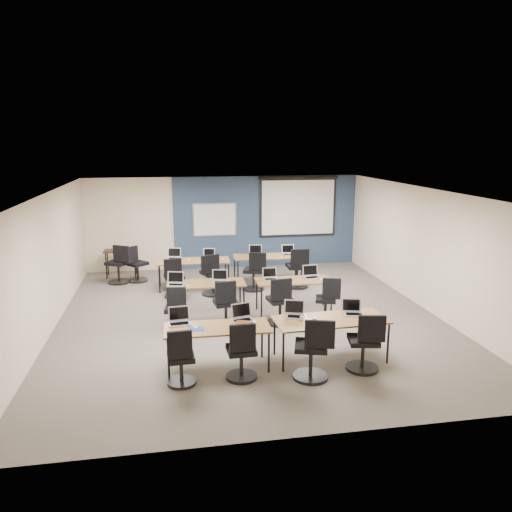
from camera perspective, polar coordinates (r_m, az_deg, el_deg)
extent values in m
cube|color=#6B6354|center=(10.79, -0.76, -7.04)|extent=(8.00, 9.00, 0.02)
cube|color=white|center=(10.19, -0.81, 7.38)|extent=(8.00, 9.00, 0.02)
cube|color=beige|center=(14.79, -3.60, 3.84)|extent=(8.00, 0.04, 2.70)
cube|color=beige|center=(6.20, 6.00, -9.31)|extent=(8.00, 0.04, 2.70)
cube|color=beige|center=(10.55, -22.76, -0.89)|extent=(0.04, 9.00, 2.70)
cube|color=beige|center=(11.72, 18.90, 0.73)|extent=(0.04, 9.00, 2.70)
cube|color=#3D5977|center=(14.95, 1.19, 3.96)|extent=(5.50, 0.04, 2.70)
cube|color=#ABADB0|center=(14.67, -4.74, 4.14)|extent=(1.28, 0.02, 0.98)
cube|color=white|center=(14.66, -4.73, 4.14)|extent=(1.20, 0.02, 0.90)
cube|color=black|center=(15.04, 4.82, 5.70)|extent=(2.32, 0.03, 1.82)
cube|color=white|center=(15.03, 4.82, 5.55)|extent=(2.20, 0.02, 1.62)
cylinder|color=black|center=(14.95, 4.89, 8.89)|extent=(2.40, 0.10, 0.10)
cube|color=olive|center=(8.27, -4.45, -8.18)|extent=(1.73, 0.72, 0.03)
cylinder|color=black|center=(8.11, -9.98, -11.60)|extent=(0.04, 0.04, 0.70)
cylinder|color=black|center=(8.25, 1.47, -10.96)|extent=(0.04, 0.04, 0.70)
cylinder|color=black|center=(8.66, -10.00, -9.96)|extent=(0.04, 0.04, 0.70)
cylinder|color=black|center=(8.79, 0.69, -9.40)|extent=(0.04, 0.04, 0.70)
cube|color=brown|center=(8.69, 8.55, -7.22)|extent=(1.94, 0.81, 0.03)
cylinder|color=black|center=(8.29, 3.14, -10.85)|extent=(0.04, 0.04, 0.70)
cylinder|color=black|center=(8.85, 14.85, -9.69)|extent=(0.04, 0.04, 0.70)
cylinder|color=black|center=(8.90, 2.13, -9.10)|extent=(0.04, 0.04, 0.70)
cylinder|color=black|center=(9.43, 13.10, -8.15)|extent=(0.04, 0.04, 0.70)
cube|color=#A06336|center=(10.77, -5.71, -3.14)|extent=(1.67, 0.70, 0.03)
cylinder|color=black|center=(10.58, -9.75, -5.64)|extent=(0.04, 0.04, 0.70)
cylinder|color=black|center=(10.69, -1.39, -5.26)|extent=(0.04, 0.04, 0.70)
cylinder|color=black|center=(11.13, -9.78, -4.71)|extent=(0.04, 0.04, 0.70)
cylinder|color=black|center=(11.23, -1.83, -4.35)|extent=(0.04, 0.04, 0.70)
cube|color=#A17330|center=(10.98, 4.35, -2.81)|extent=(1.67, 0.70, 0.03)
cylinder|color=black|center=(10.65, 0.63, -5.32)|extent=(0.04, 0.04, 0.70)
cylinder|color=black|center=(11.03, 8.62, -4.82)|extent=(0.04, 0.04, 0.70)
cylinder|color=black|center=(11.19, 0.09, -4.41)|extent=(0.04, 0.04, 0.70)
cylinder|color=black|center=(11.55, 7.71, -3.97)|extent=(0.04, 0.04, 0.70)
cube|color=#9E6746|center=(12.82, -7.18, -0.56)|extent=(1.84, 0.77, 0.03)
cylinder|color=black|center=(12.58, -10.98, -2.68)|extent=(0.04, 0.04, 0.70)
cylinder|color=black|center=(12.66, -3.16, -2.35)|extent=(0.04, 0.04, 0.70)
cylinder|color=black|center=(13.21, -10.95, -1.92)|extent=(0.04, 0.04, 0.70)
cylinder|color=black|center=(13.29, -3.49, -1.62)|extent=(0.04, 0.04, 0.70)
cube|color=brown|center=(13.21, 1.35, -0.05)|extent=(1.81, 0.75, 0.03)
cylinder|color=black|center=(12.86, -2.08, -2.10)|extent=(0.04, 0.04, 0.70)
cylinder|color=black|center=(13.19, 5.22, -1.76)|extent=(0.04, 0.04, 0.70)
cylinder|color=black|center=(13.47, -2.45, -1.41)|extent=(0.04, 0.04, 0.70)
cylinder|color=black|center=(13.79, 4.53, -1.10)|extent=(0.04, 0.04, 0.70)
cube|color=#9F9EAC|center=(8.44, -8.75, -7.67)|extent=(0.35, 0.26, 0.02)
cube|color=black|center=(8.42, -8.75, -7.64)|extent=(0.30, 0.15, 0.00)
cube|color=#9F9EAC|center=(8.53, -8.81, -6.49)|extent=(0.35, 0.07, 0.24)
cube|color=black|center=(8.52, -8.80, -6.51)|extent=(0.31, 0.05, 0.20)
ellipsoid|color=white|center=(8.25, -6.90, -8.11)|extent=(0.06, 0.09, 0.03)
cylinder|color=black|center=(8.11, -8.48, -14.08)|extent=(0.46, 0.46, 0.05)
cylinder|color=black|center=(8.03, -8.53, -12.94)|extent=(0.06, 0.06, 0.41)
cube|color=black|center=(7.93, -8.59, -11.36)|extent=(0.41, 0.41, 0.08)
cube|color=black|center=(7.65, -8.70, -10.02)|extent=(0.37, 0.06, 0.44)
cube|color=silver|center=(8.50, -1.54, -7.37)|extent=(0.36, 0.26, 0.02)
cube|color=black|center=(8.47, -1.52, -7.34)|extent=(0.30, 0.15, 0.00)
cube|color=silver|center=(8.58, -1.69, -6.20)|extent=(0.36, 0.07, 0.25)
cube|color=black|center=(8.57, -1.68, -6.22)|extent=(0.31, 0.05, 0.20)
ellipsoid|color=white|center=(8.42, -0.14, -7.54)|extent=(0.08, 0.11, 0.04)
cylinder|color=black|center=(8.21, -1.67, -13.60)|extent=(0.50, 0.50, 0.05)
cylinder|color=black|center=(8.12, -1.68, -12.36)|extent=(0.06, 0.06, 0.44)
cube|color=black|center=(8.01, -1.70, -10.66)|extent=(0.44, 0.44, 0.08)
cube|color=black|center=(7.72, -1.54, -9.36)|extent=(0.41, 0.06, 0.44)
cube|color=#BEBEBE|center=(8.69, 4.62, -6.94)|extent=(0.35, 0.26, 0.02)
cube|color=black|center=(8.67, 4.65, -6.91)|extent=(0.30, 0.15, 0.00)
cube|color=#BEBEBE|center=(8.77, 4.41, -5.81)|extent=(0.35, 0.06, 0.24)
cube|color=black|center=(8.77, 4.42, -5.83)|extent=(0.31, 0.05, 0.20)
ellipsoid|color=white|center=(8.66, 6.75, -7.06)|extent=(0.07, 0.10, 0.03)
cylinder|color=black|center=(8.25, 6.22, -13.51)|extent=(0.57, 0.57, 0.05)
cylinder|color=black|center=(8.15, 6.26, -12.08)|extent=(0.06, 0.06, 0.51)
cube|color=black|center=(8.04, 6.31, -10.19)|extent=(0.51, 0.51, 0.08)
cube|color=black|center=(7.75, 7.30, -8.87)|extent=(0.46, 0.06, 0.44)
cube|color=silver|center=(8.95, 11.11, -6.54)|extent=(0.33, 0.24, 0.02)
cube|color=black|center=(8.93, 11.16, -6.51)|extent=(0.28, 0.14, 0.00)
cube|color=silver|center=(9.03, 10.84, -5.51)|extent=(0.33, 0.06, 0.23)
cube|color=black|center=(9.02, 10.86, -5.53)|extent=(0.29, 0.04, 0.19)
ellipsoid|color=white|center=(8.88, 12.92, -6.78)|extent=(0.07, 0.11, 0.04)
cylinder|color=black|center=(8.66, 12.02, -12.39)|extent=(0.54, 0.54, 0.05)
cylinder|color=black|center=(8.57, 12.08, -11.11)|extent=(0.06, 0.06, 0.48)
cube|color=black|center=(8.47, 12.17, -9.39)|extent=(0.48, 0.48, 0.08)
cube|color=black|center=(8.20, 13.10, -8.09)|extent=(0.43, 0.06, 0.44)
cube|color=silver|center=(10.67, -9.13, -3.27)|extent=(0.35, 0.25, 0.02)
cube|color=black|center=(10.64, -9.13, -3.23)|extent=(0.30, 0.15, 0.00)
cube|color=silver|center=(10.76, -9.17, -2.39)|extent=(0.35, 0.06, 0.24)
cube|color=black|center=(10.75, -9.17, -2.40)|extent=(0.31, 0.05, 0.20)
ellipsoid|color=white|center=(10.55, -7.77, -3.39)|extent=(0.08, 0.11, 0.04)
cylinder|color=black|center=(10.23, -9.10, -8.22)|extent=(0.46, 0.46, 0.05)
cylinder|color=black|center=(10.16, -9.14, -7.28)|extent=(0.06, 0.06, 0.41)
cube|color=black|center=(10.08, -9.19, -5.99)|extent=(0.41, 0.41, 0.08)
cube|color=black|center=(9.82, -9.08, -4.78)|extent=(0.37, 0.06, 0.44)
cube|color=#A8A8B4|center=(10.77, -4.06, -2.97)|extent=(0.33, 0.24, 0.02)
cube|color=black|center=(10.75, -4.05, -2.94)|extent=(0.28, 0.14, 0.00)
cube|color=#A8A8B4|center=(10.86, -4.14, -2.14)|extent=(0.33, 0.06, 0.23)
cube|color=black|center=(10.86, -4.14, -2.15)|extent=(0.29, 0.04, 0.19)
ellipsoid|color=white|center=(10.63, -2.52, -3.16)|extent=(0.08, 0.11, 0.03)
cylinder|color=black|center=(10.34, -3.44, -7.83)|extent=(0.52, 0.52, 0.05)
cylinder|color=black|center=(10.27, -3.45, -6.76)|extent=(0.06, 0.06, 0.46)
cube|color=black|center=(10.19, -3.47, -5.33)|extent=(0.46, 0.46, 0.08)
cube|color=black|center=(9.90, -3.49, -4.17)|extent=(0.42, 0.06, 0.44)
cube|color=silver|center=(10.96, 1.69, -2.66)|extent=(0.31, 0.23, 0.02)
cube|color=black|center=(10.94, 1.71, -2.63)|extent=(0.27, 0.13, 0.00)
cube|color=silver|center=(11.05, 1.57, -1.89)|extent=(0.31, 0.06, 0.22)
cube|color=black|center=(11.04, 1.57, -1.90)|extent=(0.28, 0.04, 0.18)
ellipsoid|color=white|center=(10.87, 3.63, -2.82)|extent=(0.08, 0.11, 0.03)
cylinder|color=black|center=(10.46, 2.74, -7.58)|extent=(0.54, 0.54, 0.05)
cylinder|color=black|center=(10.38, 2.76, -6.47)|extent=(0.06, 0.06, 0.48)
cube|color=black|center=(10.29, 2.77, -5.00)|extent=(0.48, 0.48, 0.08)
cube|color=black|center=(10.00, 2.91, -3.86)|extent=(0.44, 0.06, 0.44)
cube|color=silver|center=(11.16, 6.41, -2.45)|extent=(0.35, 0.26, 0.02)
cube|color=black|center=(11.14, 6.44, -2.42)|extent=(0.30, 0.15, 0.00)
cube|color=silver|center=(11.25, 6.23, -1.61)|extent=(0.35, 0.06, 0.24)
cube|color=black|center=(11.24, 6.25, -1.62)|extent=(0.31, 0.05, 0.20)
ellipsoid|color=white|center=(11.06, 7.44, -2.61)|extent=(0.08, 0.11, 0.03)
cylinder|color=black|center=(10.76, 7.90, -7.08)|extent=(0.47, 0.47, 0.05)
cylinder|color=black|center=(10.70, 7.93, -6.16)|extent=(0.06, 0.06, 0.42)
cube|color=black|center=(10.63, 7.97, -4.90)|extent=(0.42, 0.42, 0.08)
cube|color=black|center=(10.40, 8.63, -3.71)|extent=(0.38, 0.06, 0.44)
cube|color=#B1B1B1|center=(13.05, -9.28, -0.28)|extent=(0.35, 0.25, 0.02)
cube|color=black|center=(13.02, -9.29, -0.24)|extent=(0.29, 0.15, 0.00)
cube|color=#B1B1B1|center=(13.15, -9.32, 0.42)|extent=(0.35, 0.06, 0.24)
cube|color=black|center=(13.14, -9.32, 0.41)|extent=(0.31, 0.05, 0.20)
ellipsoid|color=white|center=(12.84, -7.67, -0.43)|extent=(0.08, 0.11, 0.03)
cylinder|color=black|center=(12.33, -9.24, -4.51)|extent=(0.52, 0.52, 0.05)
cylinder|color=black|center=(12.27, -9.27, -3.60)|extent=(0.06, 0.06, 0.46)
cube|color=black|center=(12.20, -9.32, -2.38)|extent=(0.46, 0.46, 0.08)
cube|color=black|center=(11.93, -9.48, -1.35)|extent=(0.42, 0.06, 0.44)
cube|color=#A2A2AA|center=(13.04, -5.32, -0.16)|extent=(0.30, 0.22, 0.02)
cube|color=black|center=(13.02, -5.32, -0.13)|extent=(0.26, 0.13, 0.00)
cube|color=#A2A2AA|center=(13.13, -5.38, 0.45)|extent=(0.30, 0.06, 0.21)
cube|color=black|center=(13.13, -5.37, 0.44)|extent=(0.27, 0.04, 0.17)
ellipsoid|color=white|center=(12.85, -3.81, -0.34)|extent=(0.07, 0.10, 0.03)
cylinder|color=black|center=(12.40, -4.89, -4.27)|extent=(0.58, 0.58, 0.05)
cylinder|color=black|center=(12.34, -4.91, -3.26)|extent=(0.06, 0.06, 0.51)
cube|color=black|center=(12.26, -4.94, -1.93)|extent=(0.51, 0.51, 0.08)
cube|color=black|center=(11.97, -5.26, -0.92)|extent=(0.47, 0.06, 0.44)
cube|color=silver|center=(13.26, 0.05, 0.12)|extent=(0.35, 0.25, 0.02)
cube|color=black|center=(13.24, 0.06, 0.15)|extent=(0.29, 0.15, 0.00)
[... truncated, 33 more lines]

